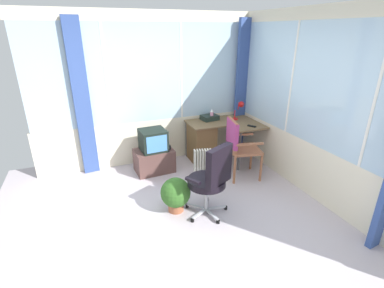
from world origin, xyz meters
name	(u,v)px	position (x,y,z in m)	size (l,w,h in m)	color
ground	(188,226)	(0.00, 0.00, -0.03)	(4.83, 5.05, 0.06)	#BFB3BC
north_window_panel	(146,92)	(0.00, 2.05, 1.29)	(3.83, 0.07, 2.60)	#ECE2C4
east_window_panel	(325,111)	(1.95, 0.00, 1.29)	(0.07, 4.05, 2.60)	#ECE2C4
curtain_north_left	(82,101)	(-1.05, 1.97, 1.25)	(0.25, 0.07, 2.50)	#375194
curtain_corner	(241,89)	(1.82, 1.92, 1.25)	(0.25, 0.07, 2.50)	#375194
desk	(205,140)	(0.96, 1.69, 0.40)	(1.23, 0.96, 0.73)	brown
desk_lamp	(240,108)	(1.64, 1.64, 0.96)	(0.23, 0.20, 0.35)	red
tv_remote	(252,126)	(1.63, 1.20, 0.74)	(0.04, 0.15, 0.02)	black
spray_bottle	(212,115)	(1.14, 1.80, 0.83)	(0.06, 0.06, 0.22)	pink
paper_tray	(210,118)	(1.12, 1.83, 0.78)	(0.30, 0.23, 0.09)	#1F2C26
wooden_armchair	(237,141)	(1.18, 0.90, 0.63)	(0.58, 0.57, 1.00)	#9C5E40
office_chair	(212,177)	(0.35, 0.09, 0.57)	(0.63, 0.58, 1.00)	#B7B7BF
tv_on_stand	(154,153)	(-0.03, 1.59, 0.33)	(0.67, 0.48, 0.76)	brown
space_heater	(204,165)	(0.64, 0.97, 0.27)	(0.37, 0.23, 0.54)	silver
potted_plant	(176,194)	(-0.05, 0.35, 0.26)	(0.40, 0.40, 0.48)	#A25A3A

